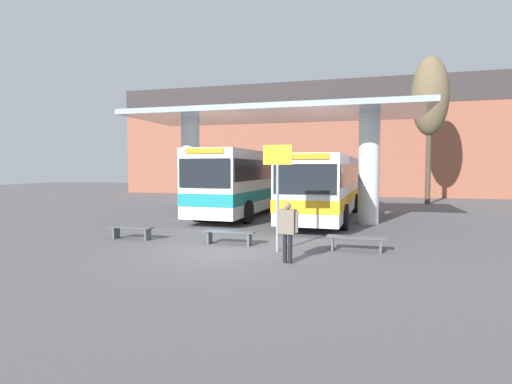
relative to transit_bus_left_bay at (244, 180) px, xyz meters
name	(u,v)px	position (x,y,z in m)	size (l,w,h in m)	color
ground_plane	(221,251)	(2.09, -9.30, -1.92)	(100.00, 100.00, 0.00)	#565456
townhouse_backdrop	(318,129)	(2.09, 16.64, 4.25)	(40.00, 0.58, 10.63)	brown
station_canopy	(274,132)	(2.09, -1.74, 2.41)	(13.92, 5.62, 5.31)	silver
transit_bus_left_bay	(244,180)	(0.00, 0.00, 0.00)	(3.01, 10.56, 3.45)	silver
transit_bus_center_bay	(326,184)	(4.45, -0.26, -0.15)	(3.15, 11.94, 3.15)	silver
waiting_bench_near_pillar	(356,240)	(6.15, -8.22, -1.58)	(1.79, 0.44, 0.46)	#4C5156
waiting_bench_mid_platform	(132,230)	(-1.74, -8.22, -1.58)	(1.62, 0.44, 0.46)	#4C5156
waiting_bench_far_platform	(229,234)	(2.00, -8.22, -1.58)	(1.79, 0.44, 0.46)	#4C5156
info_sign_platform	(278,176)	(3.80, -8.87, 0.40)	(0.90, 0.09, 3.28)	gray
pedestrian_waiting	(288,226)	(4.39, -10.29, -0.92)	(0.61, 0.31, 1.65)	black
poplar_tree_behind_left	(430,97)	(10.69, 9.72, 5.61)	(2.52, 2.52, 10.40)	#473A2B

